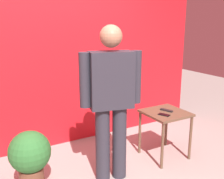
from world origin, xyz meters
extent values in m
cube|color=red|center=(0.00, 1.51, 1.49)|extent=(4.46, 0.12, 2.98)
cylinder|color=#2D2D38|center=(-0.03, 0.33, 0.43)|extent=(0.20, 0.20, 0.87)
cylinder|color=#2D2D38|center=(0.17, 0.28, 0.43)|extent=(0.20, 0.20, 0.87)
cube|color=#2D2D38|center=(0.07, 0.30, 1.17)|extent=(0.51, 0.34, 0.61)
cube|color=red|center=(0.10, 0.42, 1.20)|extent=(0.13, 0.04, 0.51)
cube|color=silver|center=(0.10, 0.43, 1.18)|extent=(0.05, 0.02, 0.47)
cylinder|color=#2D2D38|center=(-0.21, 0.37, 1.19)|extent=(0.14, 0.14, 0.58)
cylinder|color=#2D2D38|center=(0.35, 0.24, 1.19)|extent=(0.14, 0.14, 0.58)
sphere|color=#A87A5B|center=(0.07, 0.30, 1.63)|extent=(0.24, 0.24, 0.24)
cube|color=brown|center=(0.94, 0.39, 0.62)|extent=(0.53, 0.53, 0.03)
cylinder|color=brown|center=(0.71, 0.16, 0.30)|extent=(0.04, 0.04, 0.60)
cylinder|color=brown|center=(1.18, 0.16, 0.30)|extent=(0.04, 0.04, 0.60)
cylinder|color=brown|center=(0.71, 0.63, 0.30)|extent=(0.04, 0.04, 0.60)
cylinder|color=brown|center=(1.18, 0.63, 0.30)|extent=(0.04, 0.04, 0.60)
cube|color=black|center=(0.84, 0.31, 0.64)|extent=(0.12, 0.16, 0.01)
cube|color=black|center=(0.98, 0.42, 0.64)|extent=(0.10, 0.17, 0.02)
sphere|color=#2D7233|center=(-0.80, 0.49, 0.47)|extent=(0.44, 0.44, 0.44)
camera|label=1|loc=(-1.32, -2.14, 1.79)|focal=43.18mm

